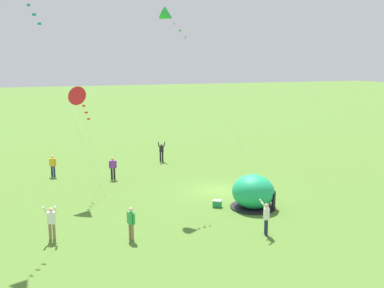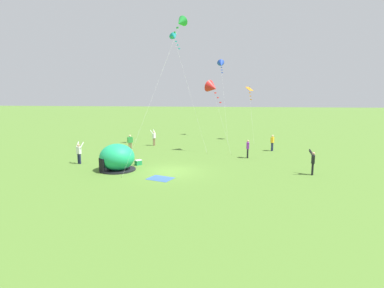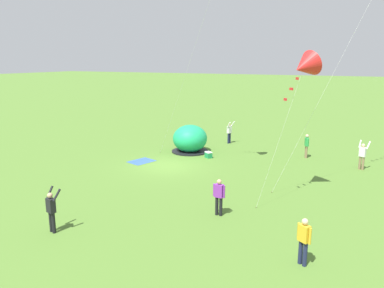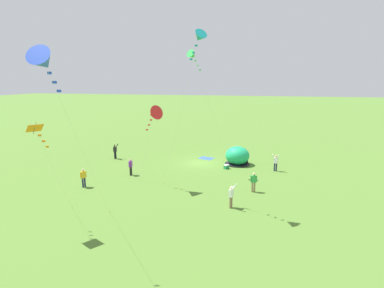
% 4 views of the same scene
% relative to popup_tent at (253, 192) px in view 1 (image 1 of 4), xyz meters
% --- Properties ---
extents(ground_plane, '(300.00, 300.00, 0.00)m').
position_rel_popup_tent_xyz_m(ground_plane, '(4.21, 0.32, -1.00)').
color(ground_plane, '#517A2D').
extents(popup_tent, '(2.81, 2.81, 2.10)m').
position_rel_popup_tent_xyz_m(popup_tent, '(0.00, 0.00, 0.00)').
color(popup_tent, '#1EAD6B').
rests_on(popup_tent, ground).
extents(picnic_blanket, '(2.01, 1.75, 0.01)m').
position_rel_popup_tent_xyz_m(picnic_blanket, '(3.96, -1.83, -0.99)').
color(picnic_blanket, '#3359A5').
rests_on(picnic_blanket, ground).
extents(cooler_box, '(0.61, 0.64, 0.44)m').
position_rel_popup_tent_xyz_m(cooler_box, '(1.01, 1.99, -0.78)').
color(cooler_box, '#1E8C4C').
rests_on(cooler_box, ground).
extents(person_strolling, '(0.40, 0.52, 1.72)m').
position_rel_popup_tent_xyz_m(person_strolling, '(12.84, 10.66, -0.03)').
color(person_strolling, '#1E2347').
rests_on(person_strolling, ground).
extents(person_with_toddler, '(0.56, 0.36, 1.72)m').
position_rel_popup_tent_xyz_m(person_with_toddler, '(-2.09, 8.33, -0.03)').
color(person_with_toddler, '#8C7251').
rests_on(person_with_toddler, ground).
extents(person_far_back, '(0.26, 0.59, 1.72)m').
position_rel_popup_tent_xyz_m(person_far_back, '(10.19, 6.47, -0.03)').
color(person_far_back, black).
rests_on(person_far_back, ground).
extents(person_watching_sky, '(0.71, 0.60, 1.89)m').
position_rel_popup_tent_xyz_m(person_watching_sky, '(-4.16, 1.66, 0.00)').
color(person_watching_sky, '#1E2347').
rests_on(person_watching_sky, ground).
extents(person_center_field, '(0.57, 0.69, 1.89)m').
position_rel_popup_tent_xyz_m(person_center_field, '(14.76, 0.96, 0.00)').
color(person_center_field, black).
rests_on(person_center_field, ground).
extents(person_near_tent, '(0.61, 0.71, 1.89)m').
position_rel_popup_tent_xyz_m(person_near_tent, '(-0.56, 12.05, 0.00)').
color(person_near_tent, '#8C7251').
rests_on(person_near_tent, ground).
extents(kite_red, '(3.04, 2.39, 7.40)m').
position_rel_popup_tent_xyz_m(kite_red, '(6.54, 9.25, 5.64)').
color(kite_red, silver).
rests_on(kite_red, ground).
extents(kite_green, '(3.83, 6.64, 12.38)m').
position_rel_popup_tent_xyz_m(kite_green, '(4.33, 3.97, 10.80)').
color(kite_green, silver).
rests_on(kite_green, ground).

